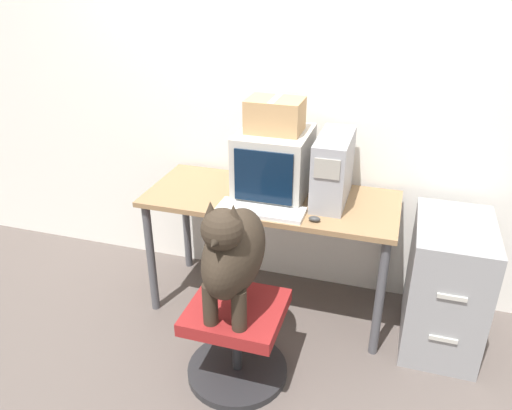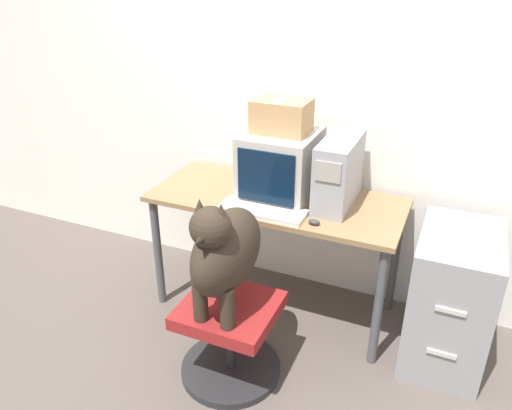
# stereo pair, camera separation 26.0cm
# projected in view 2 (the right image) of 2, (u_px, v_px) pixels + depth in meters

# --- Properties ---
(ground_plane) EXTENTS (12.00, 12.00, 0.00)m
(ground_plane) POSITION_uv_depth(u_px,v_px,m) (255.00, 333.00, 2.96)
(ground_plane) COLOR #564C47
(wall_back) EXTENTS (8.00, 0.05, 2.60)m
(wall_back) POSITION_uv_depth(u_px,v_px,m) (301.00, 90.00, 2.94)
(wall_back) COLOR white
(wall_back) RESTS_ON ground_plane
(desk) EXTENTS (1.46, 0.62, 0.76)m
(desk) POSITION_uv_depth(u_px,v_px,m) (276.00, 212.00, 2.92)
(desk) COLOR olive
(desk) RESTS_ON ground_plane
(crt_monitor) EXTENTS (0.39, 0.44, 0.38)m
(crt_monitor) POSITION_uv_depth(u_px,v_px,m) (280.00, 164.00, 2.84)
(crt_monitor) COLOR #B7B2A8
(crt_monitor) RESTS_ON desk
(pc_tower) EXTENTS (0.18, 0.45, 0.38)m
(pc_tower) POSITION_uv_depth(u_px,v_px,m) (339.00, 172.00, 2.72)
(pc_tower) COLOR #99999E
(pc_tower) RESTS_ON desk
(keyboard) EXTENTS (0.48, 0.17, 0.03)m
(keyboard) POSITION_uv_depth(u_px,v_px,m) (262.00, 210.00, 2.70)
(keyboard) COLOR silver
(keyboard) RESTS_ON desk
(computer_mouse) EXTENTS (0.06, 0.04, 0.03)m
(computer_mouse) POSITION_uv_depth(u_px,v_px,m) (314.00, 222.00, 2.57)
(computer_mouse) COLOR #333333
(computer_mouse) RESTS_ON desk
(office_chair) EXTENTS (0.53, 0.53, 0.44)m
(office_chair) POSITION_uv_depth(u_px,v_px,m) (230.00, 336.00, 2.59)
(office_chair) COLOR #262628
(office_chair) RESTS_ON ground_plane
(dog) EXTENTS (0.26, 0.55, 0.64)m
(dog) POSITION_uv_depth(u_px,v_px,m) (224.00, 250.00, 2.32)
(dog) COLOR #33281E
(dog) RESTS_ON office_chair
(filing_cabinet) EXTENTS (0.40, 0.61, 0.75)m
(filing_cabinet) POSITION_uv_depth(u_px,v_px,m) (451.00, 298.00, 2.65)
(filing_cabinet) COLOR gray
(filing_cabinet) RESTS_ON ground_plane
(cardboard_box) EXTENTS (0.30, 0.22, 0.18)m
(cardboard_box) POSITION_uv_depth(u_px,v_px,m) (281.00, 116.00, 2.72)
(cardboard_box) COLOR tan
(cardboard_box) RESTS_ON crt_monitor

